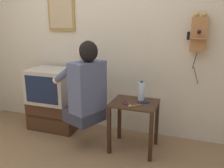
% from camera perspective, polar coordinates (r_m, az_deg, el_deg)
% --- Properties ---
extents(ground_plane, '(14.00, 14.00, 0.00)m').
position_cam_1_polar(ground_plane, '(2.65, -10.30, -19.23)').
color(ground_plane, '#846647').
extents(wall_back, '(6.80, 0.05, 2.55)m').
position_cam_1_polar(wall_back, '(3.19, -1.52, 11.34)').
color(wall_back, beige).
rests_on(wall_back, ground_plane).
extents(side_table, '(0.52, 0.43, 0.58)m').
position_cam_1_polar(side_table, '(2.76, 5.34, -6.99)').
color(side_table, '#382316').
rests_on(side_table, ground_plane).
extents(person, '(0.61, 0.56, 0.94)m').
position_cam_1_polar(person, '(2.69, -6.24, -0.40)').
color(person, '#2D3347').
rests_on(person, ground_plane).
extents(tv_stand, '(0.67, 0.42, 0.40)m').
position_cam_1_polar(tv_stand, '(3.47, -13.58, -7.08)').
color(tv_stand, '#422819').
rests_on(tv_stand, ground_plane).
extents(television, '(0.58, 0.45, 0.46)m').
position_cam_1_polar(television, '(3.33, -14.45, -0.37)').
color(television, '#ADA89E').
rests_on(television, tv_stand).
extents(wall_phone_antique, '(0.22, 0.19, 0.81)m').
position_cam_1_polar(wall_phone_antique, '(2.89, 20.15, 11.30)').
color(wall_phone_antique, '#9E6B3D').
extents(framed_picture, '(0.40, 0.03, 0.53)m').
position_cam_1_polar(framed_picture, '(3.42, -12.14, 16.82)').
color(framed_picture, olive).
extents(cell_phone_held, '(0.11, 0.14, 0.01)m').
position_cam_1_polar(cell_phone_held, '(2.68, 3.22, -4.42)').
color(cell_phone_held, maroon).
rests_on(cell_phone_held, side_table).
extents(cell_phone_spare, '(0.14, 0.12, 0.01)m').
position_cam_1_polar(cell_phone_spare, '(2.70, 7.68, -4.34)').
color(cell_phone_spare, navy).
rests_on(cell_phone_spare, side_table).
extents(water_bottle, '(0.07, 0.07, 0.23)m').
position_cam_1_polar(water_bottle, '(2.75, 7.08, -1.73)').
color(water_bottle, silver).
rests_on(water_bottle, side_table).
extents(toothbrush, '(0.12, 0.12, 0.02)m').
position_cam_1_polar(toothbrush, '(2.58, 5.35, -5.21)').
color(toothbrush, orange).
rests_on(toothbrush, side_table).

